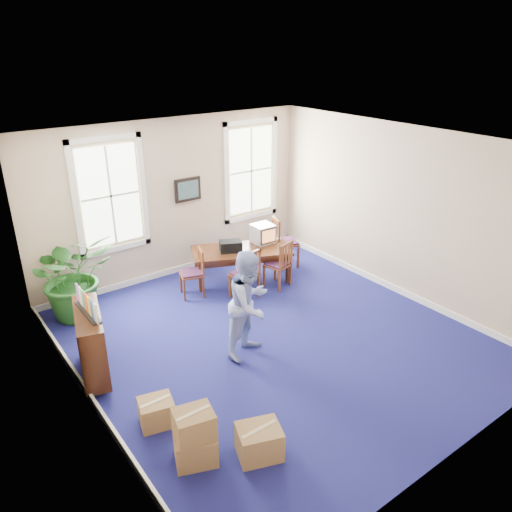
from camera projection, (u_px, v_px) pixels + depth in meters
floor at (273, 338)px, 8.27m from camera, size 6.50×6.50×0.00m
ceiling at (276, 144)px, 6.99m from camera, size 6.50×6.50×0.00m
wall_back at (174, 199)px, 10.03m from camera, size 6.50×0.00×6.50m
wall_front at (466, 346)px, 5.24m from camera, size 6.50×0.00×6.50m
wall_left at (79, 307)px, 6.00m from camera, size 0.00×6.50×6.50m
wall_right at (400, 212)px, 9.26m from camera, size 0.00×6.50×6.50m
baseboard_back at (179, 269)px, 10.62m from camera, size 6.00×0.04×0.12m
baseboard_left at (97, 407)px, 6.63m from camera, size 0.04×6.50×0.12m
baseboard_right at (390, 286)px, 9.87m from camera, size 0.04×6.50×0.12m
window_left at (110, 196)px, 9.18m from camera, size 1.40×0.12×2.20m
window_right at (251, 171)px, 10.92m from camera, size 1.40×0.12×2.20m
wall_picture at (188, 190)px, 10.09m from camera, size 0.58×0.06×0.48m
conference_table at (241, 264)px, 10.16m from camera, size 2.16×1.61×0.67m
crt_tv at (263, 233)px, 10.30m from camera, size 0.44×0.48×0.38m
game_console at (274, 239)px, 10.48m from camera, size 0.21×0.25×0.06m
equipment_bag at (231, 246)px, 9.90m from camera, size 0.51×0.44×0.22m
chair_near_left at (244, 273)px, 9.38m from camera, size 0.53×0.53×1.00m
chair_near_right at (277, 264)px, 9.83m from camera, size 0.53×0.53×0.97m
chair_end_left at (191, 273)px, 9.48m from camera, size 0.53×0.53×0.94m
chair_end_right at (286, 242)px, 10.71m from camera, size 0.63×0.63×1.10m
man at (250, 304)px, 7.58m from camera, size 1.02×0.91×1.72m
credenza at (92, 346)px, 7.21m from camera, size 0.66×1.27×0.96m
brochure_rack at (87, 307)px, 6.96m from camera, size 0.31×0.75×0.32m
potted_plant at (73, 276)px, 8.65m from camera, size 1.45×1.28×1.56m
cardboard_boxes at (205, 424)px, 5.91m from camera, size 1.61×1.61×0.74m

